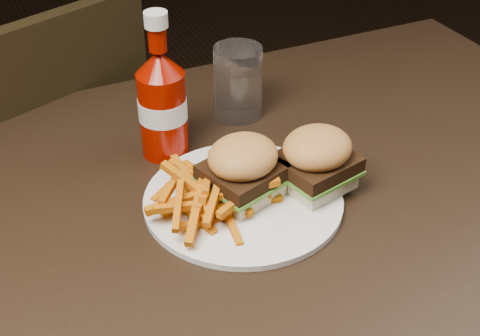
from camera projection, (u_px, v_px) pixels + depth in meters
name	position (u px, v px, depth m)	size (l,w,h in m)	color
dining_table	(258.00, 212.00, 0.90)	(1.20, 0.80, 0.04)	black
chair_far	(20.00, 201.00, 1.40)	(0.43, 0.43, 0.04)	black
plate	(243.00, 200.00, 0.88)	(0.26, 0.26, 0.01)	white
sandwich_half_a	(243.00, 188.00, 0.87)	(0.08, 0.08, 0.02)	beige
sandwich_half_b	(315.00, 178.00, 0.89)	(0.08, 0.08, 0.02)	beige
fries_pile	(206.00, 190.00, 0.85)	(0.13, 0.13, 0.05)	#B94D0E
ketchup_bottle	(163.00, 117.00, 0.95)	(0.07, 0.07, 0.14)	#830B00
tumbler	(238.00, 83.00, 1.04)	(0.08, 0.08, 0.12)	white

